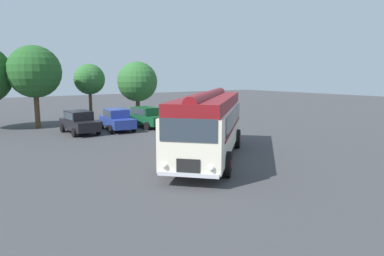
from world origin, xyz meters
The scene contains 8 objects.
ground_plane centered at (0.00, 0.00, 0.00)m, with size 120.00×120.00×0.00m, color #3D3D3F.
vintage_bus centered at (-0.25, 0.07, 1.89)m, with size 9.00×8.71×3.49m.
car_near_left centered at (-3.39, 11.64, 0.85)m, with size 2.10×4.27×1.66m.
car_mid_left centered at (-0.54, 11.41, 0.85)m, with size 2.25×4.34×1.66m.
car_mid_right centered at (2.09, 11.52, 0.85)m, with size 2.38×4.39×1.66m.
tree_left_of_centre centered at (-5.27, 16.15, 4.60)m, with size 4.18×4.18×6.64m.
tree_centre centered at (-0.60, 17.66, 3.89)m, with size 2.93×2.81×5.31m.
tree_right_of_centre centered at (3.87, 16.59, 3.59)m, with size 3.84×3.84×5.58m.
Camera 1 is at (-10.90, -13.68, 4.30)m, focal length 32.00 mm.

